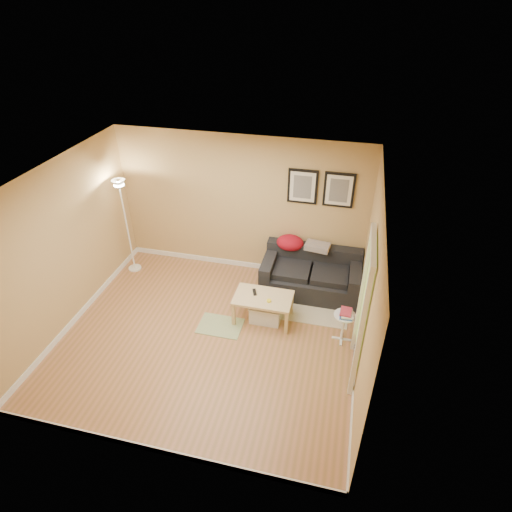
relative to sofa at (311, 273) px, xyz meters
The scene contains 25 objects.
floor 2.09m from the sofa, 132.05° to the right, with size 4.50×4.50×0.00m, color #AD704A.
ceiling 3.03m from the sofa, 132.05° to the right, with size 4.50×4.50×0.00m, color white.
wall_back 1.73m from the sofa, 161.19° to the left, with size 4.50×4.50×0.00m, color tan.
wall_front 3.90m from the sofa, 111.35° to the right, with size 4.50×4.50×0.00m, color tan.
wall_left 4.05m from the sofa, 157.15° to the right, with size 4.00×4.00×0.00m, color tan.
wall_right 1.99m from the sofa, 60.38° to the right, with size 4.00×4.00×0.00m, color tan.
baseboard_back 1.49m from the sofa, 161.57° to the left, with size 4.50×0.02×0.10m, color white.
baseboard_front 3.79m from the sofa, 111.41° to the right, with size 4.50×0.02×0.10m, color white.
baseboard_left 3.94m from the sofa, 157.09° to the right, with size 0.02×4.00×0.10m, color white.
baseboard_right 1.78m from the sofa, 60.66° to the right, with size 0.02×4.00×0.10m, color white.
sofa is the anchor object (origin of this frame).
red_throw 0.66m from the sofa, 146.36° to the left, with size 0.48×0.36×0.28m, color maroon, non-canonical shape.
plaid_throw 0.49m from the sofa, 79.25° to the left, with size 0.42×0.26×0.10m, color tan, non-canonical shape.
framed_print_left 1.52m from the sofa, 123.99° to the left, with size 0.50×0.04×0.60m, color black, non-canonical shape.
framed_print_right 1.52m from the sofa, 56.01° to the left, with size 0.50×0.04×0.60m, color black, non-canonical shape.
area_rug 0.60m from the sofa, 78.96° to the right, with size 1.25×0.85×0.01m, color beige.
green_runner 1.84m from the sofa, 135.25° to the right, with size 0.70×0.50×0.01m, color #668C4C.
coffee_table 1.15m from the sofa, 124.73° to the right, with size 0.93×0.57×0.46m, color #D9BD84, non-canonical shape.
remote_control 1.19m from the sofa, 133.21° to the right, with size 0.05×0.16×0.02m, color black.
tape_roll 1.17m from the sofa, 117.54° to the right, with size 0.07×0.07×0.03m, color yellow.
storage_bin 1.14m from the sofa, 122.63° to the right, with size 0.50×0.37×0.31m, color white, non-canonical shape.
side_table 1.29m from the sofa, 60.18° to the right, with size 0.33×0.33×0.50m, color white, non-canonical shape.
book_stack 1.31m from the sofa, 59.50° to the right, with size 0.18×0.25×0.08m, color #3857A8, non-canonical shape.
floor_lamp 3.42m from the sofa, behind, with size 0.24×0.24×1.85m, color white, non-canonical shape.
doorway 1.98m from the sofa, 63.98° to the right, with size 0.12×1.01×2.13m, color white, non-canonical shape.
Camera 1 is at (1.84, -4.50, 4.68)m, focal length 29.43 mm.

